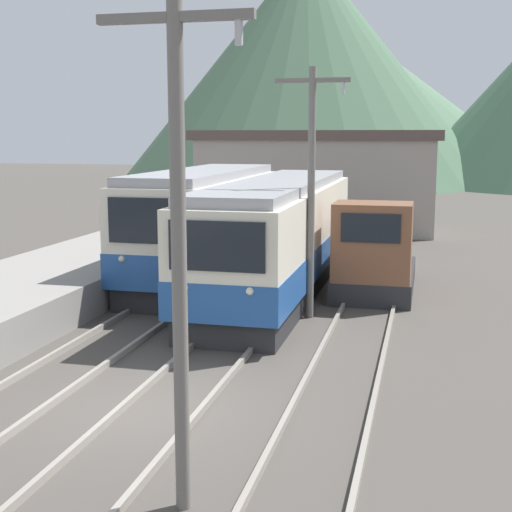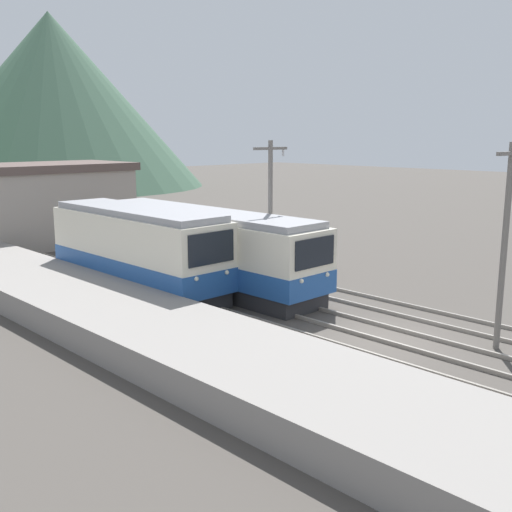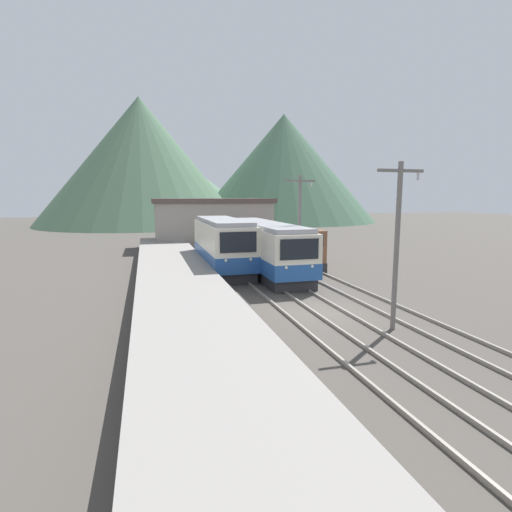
{
  "view_description": "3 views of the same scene",
  "coord_description": "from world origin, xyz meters",
  "px_view_note": "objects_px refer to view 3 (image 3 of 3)",
  "views": [
    {
      "loc": [
        4.75,
        -11.6,
        4.98
      ],
      "look_at": [
        0.38,
        6.45,
        1.8
      ],
      "focal_mm": 50.0,
      "sensor_mm": 36.0,
      "label": 1
    },
    {
      "loc": [
        -17.18,
        -10.99,
        6.9
      ],
      "look_at": [
        0.0,
        6.47,
        1.98
      ],
      "focal_mm": 42.0,
      "sensor_mm": 36.0,
      "label": 2
    },
    {
      "loc": [
        -7.89,
        -16.82,
        5.38
      ],
      "look_at": [
        -1.36,
        6.79,
        1.72
      ],
      "focal_mm": 28.0,
      "sensor_mm": 36.0,
      "label": 3
    }
  ],
  "objects_px": {
    "catenary_mast_mid": "(300,223)",
    "catenary_mast_near": "(397,240)",
    "shunting_locomotive": "(299,252)",
    "commuter_train_center": "(264,249)",
    "commuter_train_left": "(223,247)"
  },
  "relations": [
    {
      "from": "commuter_train_left",
      "to": "catenary_mast_mid",
      "type": "bearing_deg",
      "value": -43.13
    },
    {
      "from": "shunting_locomotive",
      "to": "catenary_mast_mid",
      "type": "height_order",
      "value": "catenary_mast_mid"
    },
    {
      "from": "catenary_mast_near",
      "to": "catenary_mast_mid",
      "type": "xyz_separation_m",
      "value": [
        0.0,
        10.45,
        0.0
      ]
    },
    {
      "from": "commuter_train_left",
      "to": "catenary_mast_mid",
      "type": "xyz_separation_m",
      "value": [
        4.31,
        -4.04,
        1.91
      ]
    },
    {
      "from": "catenary_mast_mid",
      "to": "catenary_mast_near",
      "type": "bearing_deg",
      "value": -90.0
    },
    {
      "from": "commuter_train_center",
      "to": "shunting_locomotive",
      "type": "bearing_deg",
      "value": 13.83
    },
    {
      "from": "commuter_train_center",
      "to": "catenary_mast_near",
      "type": "distance_m",
      "value": 13.65
    },
    {
      "from": "shunting_locomotive",
      "to": "catenary_mast_mid",
      "type": "xyz_separation_m",
      "value": [
        -1.49,
        -3.7,
        2.47
      ]
    },
    {
      "from": "commuter_train_left",
      "to": "commuter_train_center",
      "type": "height_order",
      "value": "commuter_train_left"
    },
    {
      "from": "commuter_train_left",
      "to": "commuter_train_center",
      "type": "bearing_deg",
      "value": -20.92
    },
    {
      "from": "shunting_locomotive",
      "to": "catenary_mast_near",
      "type": "xyz_separation_m",
      "value": [
        -1.49,
        -14.15,
        2.47
      ]
    },
    {
      "from": "catenary_mast_mid",
      "to": "shunting_locomotive",
      "type": "bearing_deg",
      "value": 68.06
    },
    {
      "from": "commuter_train_center",
      "to": "shunting_locomotive",
      "type": "height_order",
      "value": "commuter_train_center"
    },
    {
      "from": "shunting_locomotive",
      "to": "catenary_mast_mid",
      "type": "bearing_deg",
      "value": -111.94
    },
    {
      "from": "shunting_locomotive",
      "to": "catenary_mast_near",
      "type": "height_order",
      "value": "catenary_mast_near"
    }
  ]
}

